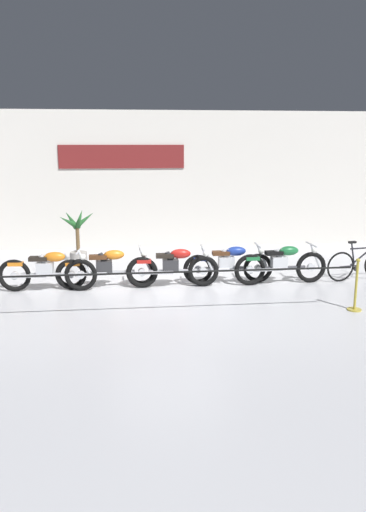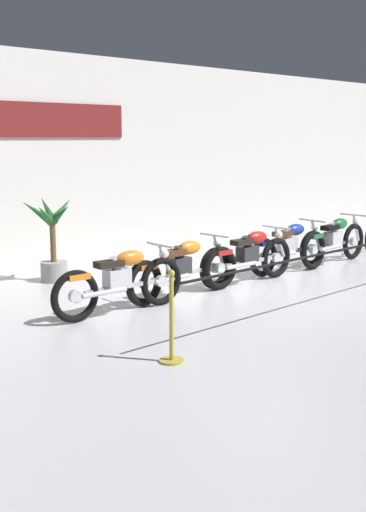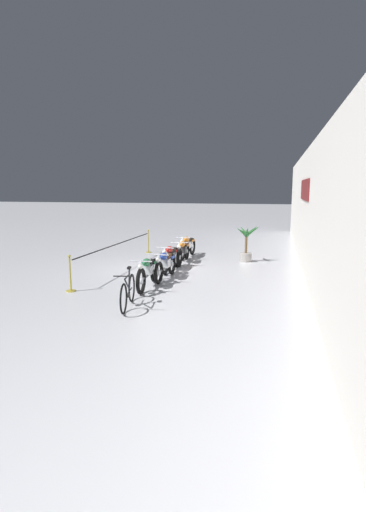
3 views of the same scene
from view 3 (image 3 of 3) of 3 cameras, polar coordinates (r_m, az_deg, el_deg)
name	(u,v)px [view 3 (image 3 of 3)]	position (r m, az deg, el deg)	size (l,w,h in m)	color
ground_plane	(159,269)	(14.38, -3.52, -1.91)	(120.00, 120.00, 0.00)	silver
back_wall	(310,213)	(13.55, 17.74, 5.91)	(28.00, 0.29, 4.20)	silver
motorcycle_orange_0	(187,246)	(16.75, 0.63, 1.42)	(2.19, 0.62, 0.94)	black
motorcycle_orange_1	(183,251)	(15.48, 0.00, 0.65)	(2.29, 0.62, 0.93)	black
motorcycle_red_2	(171,258)	(14.06, -1.78, -0.22)	(2.13, 0.62, 0.94)	black
motorcycle_blue_3	(165,265)	(12.76, -2.54, -1.26)	(2.13, 0.62, 0.93)	black
motorcycle_green_4	(148,272)	(11.68, -5.04, -2.26)	(2.23, 0.62, 0.95)	black
bicycle	(128,292)	(9.85, -7.88, -5.11)	(1.73, 0.49, 0.97)	black
potted_palm_left_of_row	(247,244)	(15.94, 9.10, 1.69)	(0.99, 0.97, 1.51)	gray
stanchion_far_left	(130,244)	(15.91, -7.53, 1.69)	(7.05, 0.28, 1.05)	gold
stanchion_mid_left	(70,279)	(11.69, -15.78, -3.18)	(0.28, 0.28, 1.05)	gold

